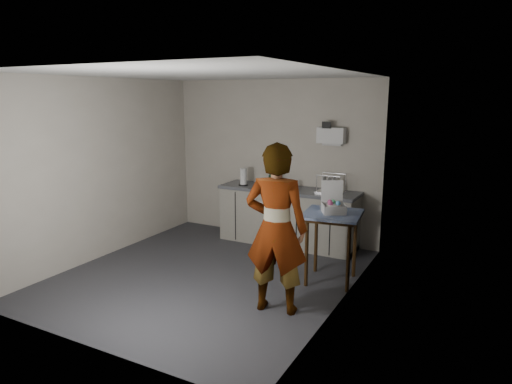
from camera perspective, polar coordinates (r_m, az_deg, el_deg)
The scene contains 15 objects.
ground at distance 6.20m, azimuth -6.01°, elevation -10.30°, with size 4.00×4.00×0.00m, color #2B2C31.
wall_back at distance 7.54m, azimuth 2.22°, elevation 4.02°, with size 3.60×0.02×2.60m, color #BDB4A5.
wall_right at distance 5.07m, azimuth 10.72°, elevation -0.14°, with size 0.02×4.00×2.60m, color #BDB4A5.
wall_left at distance 6.99m, azimuth -18.56°, elevation 2.76°, with size 0.02×4.00×2.60m, color #BDB4A5.
ceiling at distance 5.75m, azimuth -6.60°, elevation 14.40°, with size 3.60×4.00×0.01m, color silver.
kitchen_counter at distance 7.30m, azimuth 4.00°, elevation -3.28°, with size 2.24×0.62×0.91m.
wall_shelf at distance 7.05m, azimuth 9.38°, elevation 6.97°, with size 0.42×0.18×0.37m.
side_table at distance 5.81m, azimuth 9.51°, elevation -3.69°, with size 0.79×0.79×0.91m.
standing_man at distance 4.93m, azimuth 2.53°, elevation -4.64°, with size 0.68×0.45×1.87m, color #B2A593.
soap_bottle at distance 7.18m, azimuth 1.94°, elevation 1.61°, with size 0.11×0.11×0.28m, color black.
soda_can at distance 7.17m, azimuth 4.65°, elevation 0.92°, with size 0.07×0.07×0.12m, color red.
dark_bottle at distance 7.32m, azimuth 1.96°, elevation 1.75°, with size 0.08×0.08×0.27m, color black.
paper_towel at distance 7.41m, azimuth -1.59°, elevation 1.86°, with size 0.16×0.16×0.28m.
dish_rack at distance 6.96m, azimuth 9.28°, elevation 0.47°, with size 0.40×0.30×0.28m.
bakery_box at distance 5.78m, azimuth 9.64°, elevation -1.72°, with size 0.38×0.38×0.39m.
Camera 1 is at (3.23, -4.74, 2.35)m, focal length 32.00 mm.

